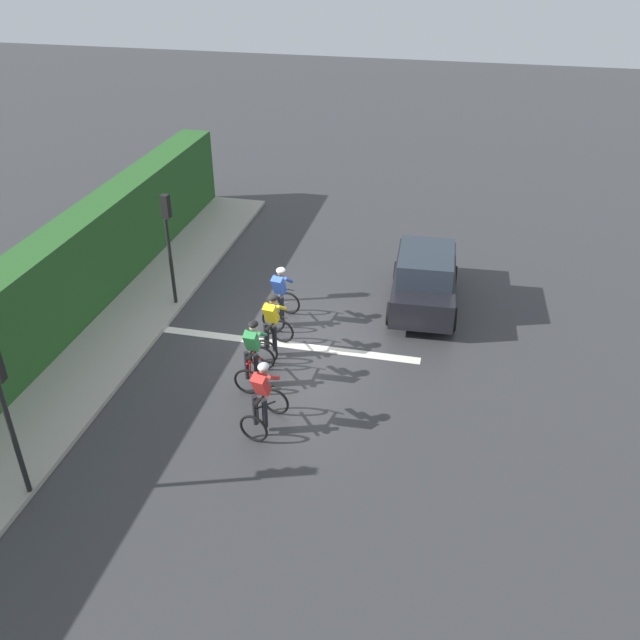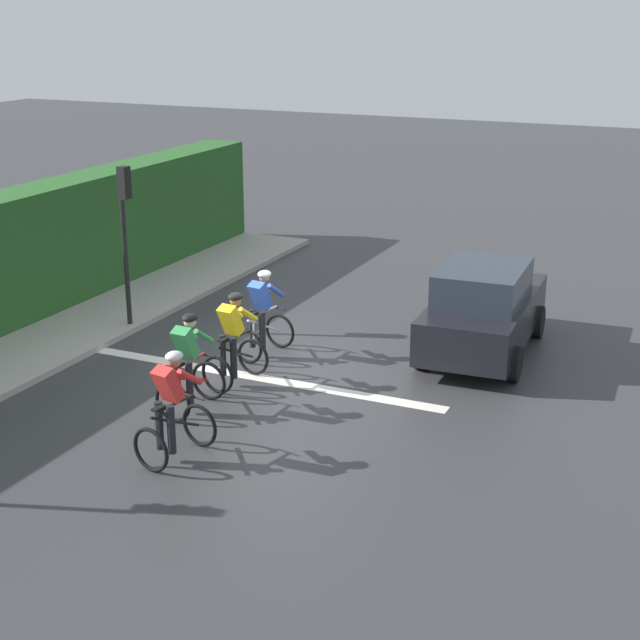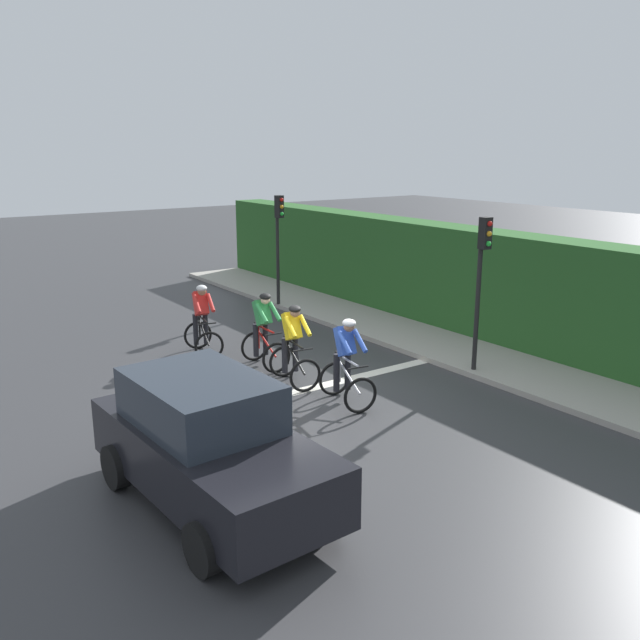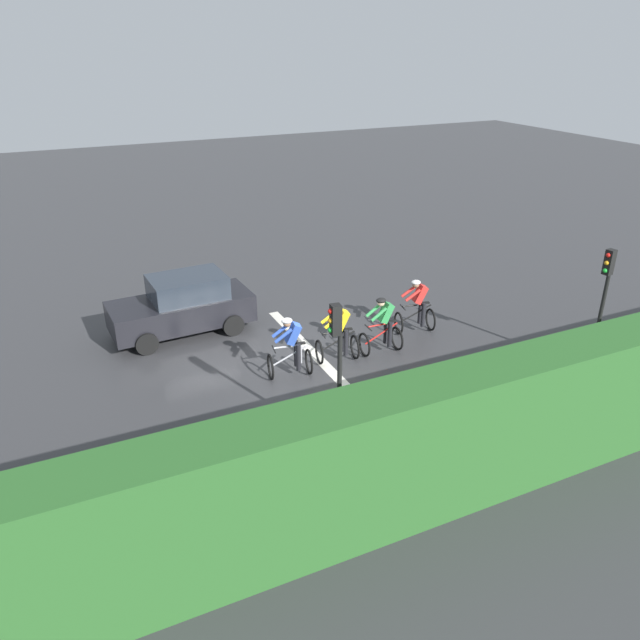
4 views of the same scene
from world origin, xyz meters
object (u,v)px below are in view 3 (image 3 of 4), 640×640
Objects in this scene: cyclist_second at (264,331)px; car_black at (209,444)px; traffic_light_near_crossing at (481,272)px; cyclist_fourth at (346,363)px; traffic_light_far_junction at (279,234)px; cyclist_lead at (202,321)px; cyclist_mid at (293,346)px.

car_black reaches higher than cyclist_second.
traffic_light_near_crossing is (6.95, 1.56, 1.35)m from car_black.
car_black reaches higher than cyclist_fourth.
traffic_light_far_junction is (3.18, 4.48, 1.43)m from cyclist_second.
car_black is at bearing -126.60° from traffic_light_far_junction.
traffic_light_near_crossing is at bearing -5.58° from cyclist_fourth.
car_black is at bearing -127.74° from cyclist_second.
cyclist_lead is 5.06m from traffic_light_far_junction.
cyclist_fourth is 4.18m from car_black.
traffic_light_far_junction reaches higher than cyclist_lead.
car_black is at bearing -153.42° from cyclist_fourth.
cyclist_lead is 1.74m from cyclist_second.
traffic_light_near_crossing reaches higher than cyclist_second.
traffic_light_near_crossing is at bearing 12.62° from car_black.
traffic_light_far_junction is (3.90, 2.89, 1.43)m from cyclist_lead.
cyclist_lead is at bearing 130.75° from traffic_light_near_crossing.
cyclist_lead is at bearing 65.15° from car_black.
traffic_light_near_crossing is at bearing -43.00° from cyclist_second.
traffic_light_far_junction is at bearing 53.40° from car_black.
cyclist_fourth is at bearing -79.16° from cyclist_lead.
cyclist_fourth is (0.84, -4.39, 0.00)m from cyclist_lead.
cyclist_lead is 2.97m from cyclist_mid.
cyclist_mid is 0.40× the size of car_black.
traffic_light_near_crossing and traffic_light_far_junction have the same top height.
cyclist_second is 5.68m from traffic_light_far_junction.
cyclist_lead is 0.50× the size of traffic_light_near_crossing.
car_black is 11.47m from traffic_light_far_junction.
cyclist_second and cyclist_mid have the same top height.
cyclist_fourth is 0.50× the size of traffic_light_far_junction.
cyclist_fourth is (0.12, -2.80, 0.00)m from cyclist_second.
cyclist_mid is 0.50× the size of traffic_light_far_junction.
traffic_light_far_junction is at bearing 67.22° from cyclist_fourth.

